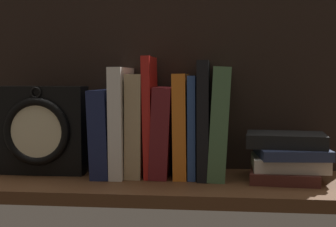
% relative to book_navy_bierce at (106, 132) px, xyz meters
% --- Properties ---
extents(ground_plane, '(0.82, 0.27, 0.03)m').
position_rel_book_navy_bierce_xyz_m(ground_plane, '(0.13, -0.04, -0.11)').
color(ground_plane, '#4C2D19').
extents(back_panel, '(0.82, 0.01, 0.41)m').
position_rel_book_navy_bierce_xyz_m(back_panel, '(0.13, 0.09, 0.11)').
color(back_panel, black).
rests_on(back_panel, ground_plane).
extents(book_navy_bierce, '(0.05, 0.16, 0.19)m').
position_rel_book_navy_bierce_xyz_m(book_navy_bierce, '(0.00, 0.00, 0.00)').
color(book_navy_bierce, '#192147').
rests_on(book_navy_bierce, ground_plane).
extents(book_white_catcher, '(0.03, 0.16, 0.23)m').
position_rel_book_navy_bierce_xyz_m(book_white_catcher, '(0.04, 0.00, 0.02)').
color(book_white_catcher, silver).
rests_on(book_white_catcher, ground_plane).
extents(book_tan_shortstories, '(0.04, 0.13, 0.22)m').
position_rel_book_navy_bierce_xyz_m(book_tan_shortstories, '(0.07, 0.00, 0.02)').
color(book_tan_shortstories, tan).
rests_on(book_tan_shortstories, ground_plane).
extents(book_red_requiem, '(0.02, 0.13, 0.26)m').
position_rel_book_navy_bierce_xyz_m(book_red_requiem, '(0.10, 0.00, 0.04)').
color(book_red_requiem, red).
rests_on(book_red_requiem, ground_plane).
extents(book_maroon_dawkins, '(0.05, 0.13, 0.19)m').
position_rel_book_navy_bierce_xyz_m(book_maroon_dawkins, '(0.13, 0.00, 0.00)').
color(book_maroon_dawkins, maroon).
rests_on(book_maroon_dawkins, ground_plane).
extents(book_orange_pandolfini, '(0.03, 0.13, 0.22)m').
position_rel_book_navy_bierce_xyz_m(book_orange_pandolfini, '(0.17, 0.00, 0.02)').
color(book_orange_pandolfini, orange).
rests_on(book_orange_pandolfini, ground_plane).
extents(book_blue_modern, '(0.02, 0.13, 0.22)m').
position_rel_book_navy_bierce_xyz_m(book_blue_modern, '(0.19, 0.00, 0.02)').
color(book_blue_modern, '#2D4C8E').
rests_on(book_blue_modern, ground_plane).
extents(book_black_skeptic, '(0.03, 0.15, 0.25)m').
position_rel_book_navy_bierce_xyz_m(book_black_skeptic, '(0.22, 0.00, 0.03)').
color(book_black_skeptic, black).
rests_on(book_black_skeptic, ground_plane).
extents(book_green_romantic, '(0.05, 0.16, 0.24)m').
position_rel_book_navy_bierce_xyz_m(book_green_romantic, '(0.25, 0.00, 0.02)').
color(book_green_romantic, '#476B44').
rests_on(book_green_romantic, ground_plane).
extents(framed_clock, '(0.19, 0.08, 0.19)m').
position_rel_book_navy_bierce_xyz_m(framed_clock, '(-0.14, -0.01, 0.00)').
color(framed_clock, black).
rests_on(framed_clock, ground_plane).
extents(book_stack_side, '(0.17, 0.15, 0.10)m').
position_rel_book_navy_bierce_xyz_m(book_stack_side, '(0.39, -0.02, -0.04)').
color(book_stack_side, '#471E19').
rests_on(book_stack_side, ground_plane).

